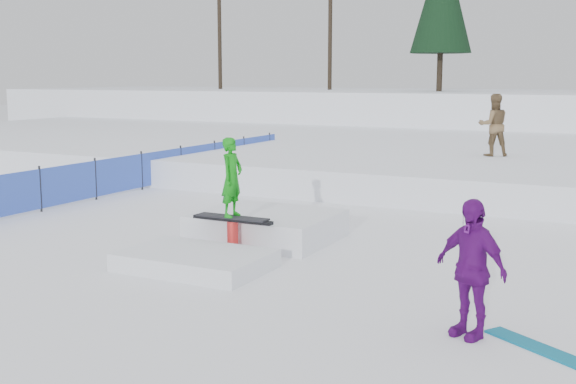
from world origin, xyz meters
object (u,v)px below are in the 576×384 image
at_px(walker_olive, 493,125).
at_px(jib_rail_feature, 249,231).
at_px(spectator_purple, 470,268).
at_px(safety_fence, 142,170).

height_order(walker_olive, jib_rail_feature, walker_olive).
bearing_deg(jib_rail_feature, spectator_purple, -30.81).
bearing_deg(safety_fence, spectator_purple, -34.40).
distance_m(safety_fence, jib_rail_feature, 7.77).
height_order(safety_fence, jib_rail_feature, jib_rail_feature).
bearing_deg(walker_olive, safety_fence, 7.72).
bearing_deg(safety_fence, walker_olive, 35.19).
bearing_deg(spectator_purple, walker_olive, 125.59).
distance_m(safety_fence, spectator_purple, 13.34).
bearing_deg(safety_fence, jib_rail_feature, -36.98).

